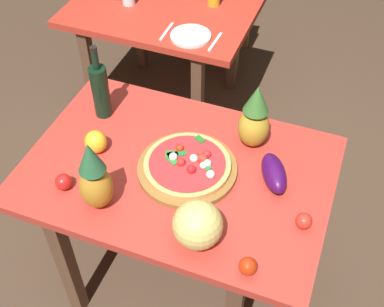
% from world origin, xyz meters
% --- Properties ---
extents(ground_plane, '(10.00, 10.00, 0.00)m').
position_xyz_m(ground_plane, '(0.00, 0.00, 0.00)').
color(ground_plane, '#4C3828').
extents(display_table, '(1.24, 0.85, 0.76)m').
position_xyz_m(display_table, '(0.00, 0.00, 0.66)').
color(display_table, brown).
rests_on(display_table, ground_plane).
extents(background_table, '(1.07, 0.79, 0.76)m').
position_xyz_m(background_table, '(-0.56, 1.16, 0.65)').
color(background_table, brown).
rests_on(background_table, ground_plane).
extents(dining_chair, '(0.42, 0.42, 0.85)m').
position_xyz_m(dining_chair, '(-0.41, 1.78, 0.48)').
color(dining_chair, olive).
rests_on(dining_chair, ground_plane).
extents(pizza_board, '(0.40, 0.40, 0.02)m').
position_xyz_m(pizza_board, '(0.04, 0.00, 0.77)').
color(pizza_board, olive).
rests_on(pizza_board, display_table).
extents(pizza, '(0.35, 0.35, 0.06)m').
position_xyz_m(pizza, '(0.05, 0.00, 0.80)').
color(pizza, '#E7A65A').
rests_on(pizza, pizza_board).
extents(wine_bottle, '(0.08, 0.08, 0.36)m').
position_xyz_m(wine_bottle, '(-0.44, 0.19, 0.89)').
color(wine_bottle, black).
rests_on(wine_bottle, display_table).
extents(pineapple_left, '(0.13, 0.13, 0.30)m').
position_xyz_m(pineapple_left, '(0.24, 0.25, 0.89)').
color(pineapple_left, '#B89229').
rests_on(pineapple_left, display_table).
extents(pineapple_right, '(0.12, 0.12, 0.32)m').
position_xyz_m(pineapple_right, '(-0.21, -0.27, 0.90)').
color(pineapple_right, '#BC7F25').
rests_on(pineapple_right, display_table).
extents(melon, '(0.18, 0.18, 0.18)m').
position_xyz_m(melon, '(0.19, -0.29, 0.85)').
color(melon, '#E3CD6D').
rests_on(melon, display_table).
extents(bell_pepper, '(0.09, 0.09, 0.10)m').
position_xyz_m(bell_pepper, '(-0.36, -0.02, 0.80)').
color(bell_pepper, yellow).
rests_on(bell_pepper, display_table).
extents(eggplant, '(0.17, 0.22, 0.09)m').
position_xyz_m(eggplant, '(0.38, 0.07, 0.80)').
color(eggplant, '#3D0D4C').
rests_on(eggplant, display_table).
extents(tomato_at_corner, '(0.06, 0.06, 0.06)m').
position_xyz_m(tomato_at_corner, '(0.53, -0.10, 0.79)').
color(tomato_at_corner, red).
rests_on(tomato_at_corner, display_table).
extents(tomato_by_bottle, '(0.06, 0.06, 0.06)m').
position_xyz_m(tomato_by_bottle, '(0.40, -0.35, 0.79)').
color(tomato_by_bottle, red).
rests_on(tomato_by_bottle, display_table).
extents(tomato_near_board, '(0.07, 0.07, 0.07)m').
position_xyz_m(tomato_near_board, '(-0.38, -0.25, 0.79)').
color(tomato_near_board, red).
rests_on(tomato_near_board, display_table).
extents(dinner_plate, '(0.22, 0.22, 0.02)m').
position_xyz_m(dinner_plate, '(-0.29, 0.90, 0.77)').
color(dinner_plate, white).
rests_on(dinner_plate, background_table).
extents(fork_utensil, '(0.02, 0.18, 0.01)m').
position_xyz_m(fork_utensil, '(-0.43, 0.90, 0.76)').
color(fork_utensil, silver).
rests_on(fork_utensil, background_table).
extents(knife_utensil, '(0.02, 0.18, 0.01)m').
position_xyz_m(knife_utensil, '(-0.15, 0.90, 0.76)').
color(knife_utensil, silver).
rests_on(knife_utensil, background_table).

